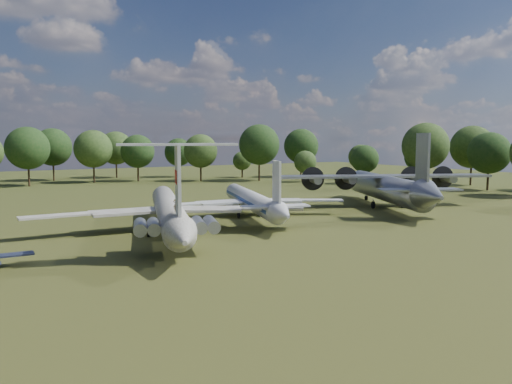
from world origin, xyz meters
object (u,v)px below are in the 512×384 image
tu104_jet (252,204)px  an12_transport (386,191)px  il62_airliner (169,216)px  person_on_il62 (176,204)px

tu104_jet → an12_transport: size_ratio=0.92×
il62_airliner → tu104_jet: 17.44m
an12_transport → person_on_il62: 48.98m
an12_transport → il62_airliner: bearing=-150.9°
tu104_jet → an12_transport: an12_transport is taller
il62_airliner → person_on_il62: (-3.78, -12.38, 3.18)m
il62_airliner → person_on_il62: size_ratio=27.21×
il62_airliner → person_on_il62: person_on_il62 is taller
il62_airliner → tu104_jet: (16.16, 6.57, -0.32)m
tu104_jet → an12_transport: (26.16, -2.62, 0.85)m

